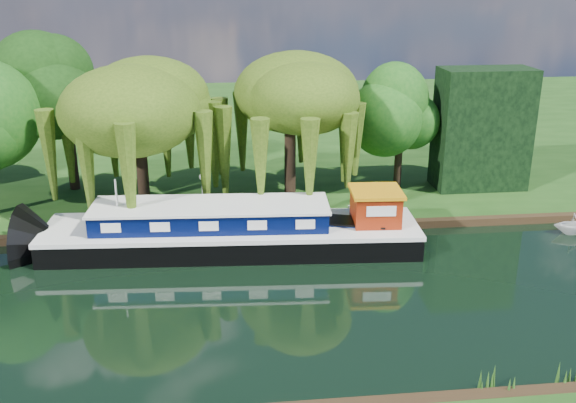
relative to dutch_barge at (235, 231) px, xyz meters
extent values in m
plane|color=black|center=(-2.28, -6.21, -1.05)|extent=(120.00, 120.00, 0.00)
cube|color=#173B10|center=(-2.28, 27.79, -0.83)|extent=(120.00, 52.00, 0.45)
cube|color=black|center=(-0.17, 0.01, -0.55)|extent=(20.25, 5.62, 1.33)
cube|color=silver|center=(-0.17, 0.01, 0.23)|extent=(20.37, 5.72, 0.24)
cube|color=#030B33|center=(-1.28, 0.08, 0.89)|extent=(12.58, 3.93, 1.06)
cube|color=silver|center=(-1.28, 0.08, 1.48)|extent=(12.82, 4.17, 0.13)
cube|color=maroon|center=(7.60, -0.45, 1.19)|extent=(2.59, 2.59, 1.67)
cube|color=#C5800D|center=(7.60, -0.45, 2.12)|extent=(2.88, 2.88, 0.18)
cylinder|color=silver|center=(-6.17, 0.36, 1.69)|extent=(0.11, 0.11, 2.67)
cube|color=navy|center=(4.18, 0.21, -0.74)|extent=(11.61, 5.30, 0.87)
cube|color=navy|center=(4.18, 0.21, 0.06)|extent=(8.15, 3.80, 0.72)
cube|color=black|center=(4.18, 0.21, 0.47)|extent=(8.27, 3.92, 0.10)
cube|color=silver|center=(1.06, 0.41, 0.10)|extent=(0.57, 0.22, 0.31)
cube|color=silver|center=(2.99, -0.19, 0.10)|extent=(0.57, 0.22, 0.31)
cube|color=silver|center=(4.92, -0.80, 0.10)|extent=(0.57, 0.22, 0.31)
cube|color=silver|center=(6.85, -1.41, 0.10)|extent=(0.57, 0.22, 0.31)
imported|color=silver|center=(19.59, 0.02, -1.05)|extent=(2.72, 2.40, 1.34)
cylinder|color=black|center=(-5.35, 5.36, 2.00)|extent=(0.68, 0.68, 5.21)
ellipsoid|color=#2F4C10|center=(-5.35, 5.36, 5.77)|extent=(7.28, 7.28, 4.70)
cylinder|color=black|center=(3.65, 5.83, 1.94)|extent=(0.72, 0.72, 5.08)
ellipsoid|color=#2F4C10|center=(3.65, 5.83, 5.60)|extent=(6.93, 6.93, 4.48)
cylinder|color=black|center=(-10.51, 10.22, 3.03)|extent=(0.73, 0.73, 7.27)
ellipsoid|color=black|center=(-10.51, 10.22, 6.01)|extent=(5.82, 5.82, 5.82)
cylinder|color=black|center=(11.23, 8.13, 2.16)|extent=(0.50, 0.50, 5.52)
ellipsoid|color=#144C13|center=(11.23, 8.13, 4.42)|extent=(4.42, 4.42, 4.42)
cube|color=black|center=(16.72, 7.79, 3.40)|extent=(6.00, 3.00, 8.00)
cylinder|color=silver|center=(-1.78, 4.29, 0.50)|extent=(0.10, 0.10, 2.20)
sphere|color=white|center=(-1.78, 4.29, 1.78)|extent=(0.36, 0.36, 0.36)
cylinder|color=silver|center=(-12.28, 2.19, -0.10)|extent=(0.16, 0.16, 1.00)
cylinder|color=silver|center=(-6.28, 2.19, -0.10)|extent=(0.16, 0.16, 1.00)
cylinder|color=silver|center=(0.72, 2.19, -0.10)|extent=(0.16, 0.16, 1.00)
cylinder|color=silver|center=(6.72, 2.19, -0.10)|extent=(0.16, 0.16, 1.00)
cone|color=#275115|center=(11.72, -13.81, -0.50)|extent=(1.20, 1.20, 1.10)
cone|color=#275115|center=(8.72, -13.91, -0.50)|extent=(1.20, 1.20, 1.10)
camera|label=1|loc=(-0.65, -32.29, 13.18)|focal=40.00mm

